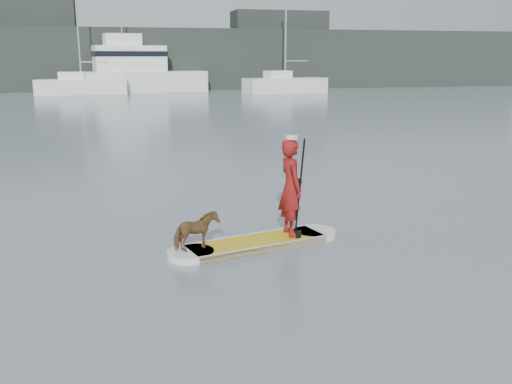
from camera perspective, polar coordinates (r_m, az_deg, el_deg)
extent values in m
plane|color=slate|center=(8.17, -14.91, -11.00)|extent=(140.00, 140.00, 0.00)
cube|color=gold|center=(10.22, 0.00, -5.13)|extent=(2.62, 1.38, 0.12)
cylinder|color=silver|center=(9.73, -6.56, -6.19)|extent=(0.80, 0.80, 0.12)
cylinder|color=silver|center=(10.83, 5.87, -4.12)|extent=(0.80, 0.80, 0.12)
cube|color=silver|center=(10.53, -0.94, -4.56)|extent=(2.44, 0.66, 0.12)
cube|color=silver|center=(9.91, 1.00, -5.73)|extent=(2.44, 0.66, 0.12)
imported|color=maroon|center=(10.31, 3.51, 0.44)|extent=(0.47, 0.67, 1.76)
cylinder|color=silver|center=(10.14, 3.59, 5.49)|extent=(0.22, 0.22, 0.07)
imported|color=#53381C|center=(9.65, -6.02, -3.95)|extent=(0.85, 0.63, 0.65)
cylinder|color=black|center=(10.10, 4.38, 0.14)|extent=(0.11, 0.30, 1.89)
cube|color=black|center=(10.34, 4.29, -4.72)|extent=(0.10, 0.04, 0.32)
cube|color=white|center=(53.98, -17.03, 10.04)|extent=(7.91, 2.59, 1.31)
cube|color=white|center=(54.00, -17.95, 11.02)|extent=(2.24, 1.75, 0.66)
cylinder|color=#B7B7BC|center=(54.00, -17.46, 16.09)|extent=(0.13, 0.13, 10.11)
cylinder|color=#B7B7BC|center=(53.85, -15.97, 12.40)|extent=(2.25, 0.14, 0.09)
cube|color=white|center=(53.73, 2.93, 10.60)|extent=(8.02, 3.84, 1.35)
cube|color=white|center=(53.35, 2.19, 11.68)|extent=(2.43, 2.11, 0.67)
cylinder|color=#B7B7BC|center=(53.75, 3.00, 16.56)|extent=(0.13, 0.13, 9.82)
cylinder|color=#B7B7BC|center=(54.21, 4.07, 12.95)|extent=(2.29, 0.51, 0.10)
cube|color=white|center=(56.01, -11.23, 10.78)|extent=(12.16, 5.43, 1.92)
cube|color=white|center=(55.73, -12.54, 12.90)|extent=(6.83, 3.88, 2.35)
cube|color=white|center=(55.64, -13.24, 14.62)|extent=(3.56, 2.49, 1.07)
cube|color=black|center=(55.73, -12.56, 13.34)|extent=(6.96, 3.97, 0.48)
cylinder|color=#B7B7BC|center=(55.69, -13.32, 16.05)|extent=(0.11, 0.11, 1.71)
cube|color=black|center=(60.46, -14.48, 12.73)|extent=(90.00, 6.00, 6.00)
cube|color=black|center=(62.32, -24.04, 13.40)|extent=(14.00, 4.00, 9.00)
cube|color=black|center=(63.96, 2.30, 14.04)|extent=(10.00, 4.00, 8.00)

